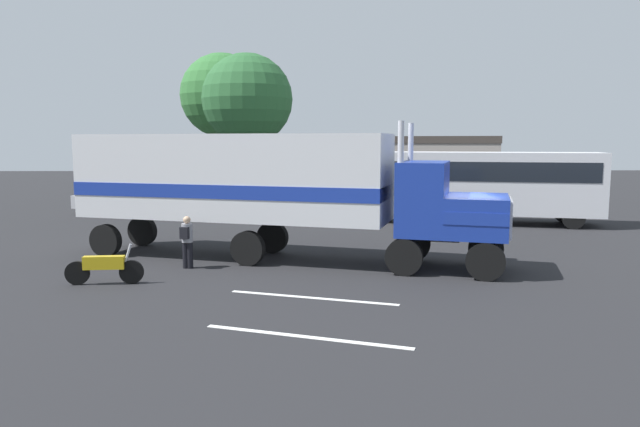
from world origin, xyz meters
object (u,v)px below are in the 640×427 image
Objects in this scene: parked_bus at (479,180)px; tree_center at (222,96)px; person_bystander at (187,240)px; tree_left at (247,100)px; parked_car at (117,199)px; semi_truck at (263,184)px; motorcycle at (105,267)px.

tree_center reaches higher than parked_bus.
tree_left reaches higher than person_bystander.
parked_bus is (11.98, 9.82, 1.17)m from person_bystander.
parked_bus is 1.16× the size of tree_center.
tree_left is (6.89, 2.00, 5.44)m from parked_car.
tree_left is (-1.89, 14.25, 3.73)m from semi_truck.
tree_left is 6.47m from tree_center.
parked_bus reaches higher than person_bystander.
tree_left is at bearing 88.62° from person_bystander.
tree_center is at bearing 90.01° from motorcycle.
parked_bus is at bearing 40.91° from semi_truck.
tree_center reaches higher than motorcycle.
parked_car is 9.01m from tree_left.
person_bystander is at bearing -148.09° from semi_truck.
parked_car is (-6.51, 13.66, -0.09)m from person_bystander.
tree_left reaches higher than parked_car.
tree_center is (-2.25, 6.03, 0.67)m from tree_left.
motorcycle is (-4.13, -3.39, -2.04)m from semi_truck.
tree_center reaches higher than semi_truck.
semi_truck is 8.73× the size of person_bystander.
parked_bus is 13.64m from tree_left.
semi_truck is at bearing -139.09° from parked_bus.
semi_truck reaches higher than parked_bus.
parked_car is at bearing 168.29° from parked_bus.
parked_car is at bearing 106.55° from motorcycle.
person_bystander is 0.34× the size of parked_car.
person_bystander is 15.13m from parked_car.
motorcycle is at bearing -139.53° from parked_bus.
tree_center is (-13.84, 11.86, 4.86)m from parked_bus.
tree_left reaches higher than semi_truck.
tree_center is at bearing 101.53° from semi_truck.
semi_truck is 12.85m from parked_bus.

